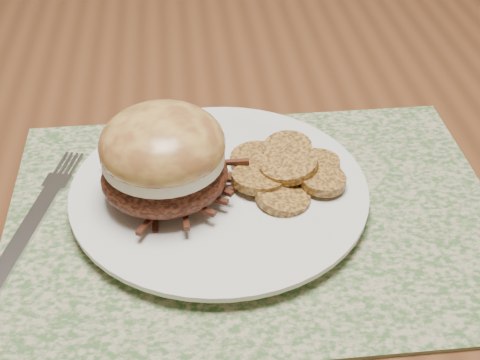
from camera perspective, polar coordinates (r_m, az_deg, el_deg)
The scene contains 6 objects.
dining_table at distance 0.86m, azimuth 4.83°, elevation 3.58°, with size 1.50×0.90×0.75m.
placemat at distance 0.61m, azimuth 1.21°, elevation -3.09°, with size 0.45×0.33×0.00m, color #3F6332.
dinner_plate at distance 0.62m, azimuth -1.77°, elevation -1.09°, with size 0.26×0.26×0.02m, color silver.
pork_sandwich at distance 0.59m, azimuth -6.56°, elevation 1.90°, with size 0.14×0.14×0.09m.
roasted_potatoes at distance 0.63m, azimuth 3.87°, elevation 0.90°, with size 0.12×0.12×0.03m.
fork at distance 0.64m, azimuth -16.98°, elevation -2.95°, with size 0.07×0.20×0.00m.
Camera 1 is at (-0.15, -0.69, 1.16)m, focal length 50.00 mm.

